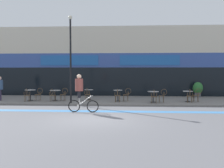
{
  "coord_description": "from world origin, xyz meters",
  "views": [
    {
      "loc": [
        1.67,
        -12.01,
        2.26
      ],
      "look_at": [
        0.49,
        6.25,
        1.32
      ],
      "focal_mm": 42.0,
      "sensor_mm": 36.0,
      "label": 1
    }
  ],
  "objects": [
    {
      "name": "storefront_facade",
      "position": [
        0.0,
        11.97,
        2.98
      ],
      "size": [
        40.0,
        4.06,
        5.99
      ],
      "color": "beige",
      "rests_on": "ground"
    },
    {
      "name": "cafe_chair_3_side",
      "position": [
        1.53,
        6.29,
        0.64
      ],
      "size": [
        0.59,
        0.43,
        0.9
      ],
      "rotation": [
        0.0,
        0.0,
        3.21
      ],
      "color": "#4C3823",
      "rests_on": "sidewalk_slab"
    },
    {
      "name": "planter_pot",
      "position": [
        7.21,
        9.38,
        0.78
      ],
      "size": [
        0.79,
        0.79,
        1.21
      ],
      "color": "#4C4C51",
      "rests_on": "sidewalk_slab"
    },
    {
      "name": "bistro_table_5",
      "position": [
        5.73,
        6.25,
        0.64
      ],
      "size": [
        0.69,
        0.69,
        0.73
      ],
      "color": "black",
      "rests_on": "sidewalk_slab"
    },
    {
      "name": "bistro_table_0",
      "position": [
        -5.34,
        6.13,
        0.67
      ],
      "size": [
        0.76,
        0.76,
        0.77
      ],
      "color": "black",
      "rests_on": "sidewalk_slab"
    },
    {
      "name": "cafe_chair_1_near",
      "position": [
        -3.58,
        5.62,
        0.64
      ],
      "size": [
        0.45,
        0.6,
        0.9
      ],
      "rotation": [
        0.0,
        0.0,
        1.45
      ],
      "color": "#4C3823",
      "rests_on": "sidewalk_slab"
    },
    {
      "name": "bistro_table_1",
      "position": [
        -3.57,
        6.24,
        0.66
      ],
      "size": [
        0.77,
        0.77,
        0.74
      ],
      "color": "black",
      "rests_on": "sidewalk_slab"
    },
    {
      "name": "cafe_chair_1_side",
      "position": [
        -2.94,
        6.24,
        0.64
      ],
      "size": [
        0.58,
        0.41,
        0.9
      ],
      "rotation": [
        0.0,
        0.0,
        3.12
      ],
      "color": "#4C3823",
      "rests_on": "sidewalk_slab"
    },
    {
      "name": "cafe_chair_3_near",
      "position": [
        0.9,
        5.66,
        0.64
      ],
      "size": [
        0.41,
        0.58,
        0.9
      ],
      "rotation": [
        0.0,
        0.0,
        1.54
      ],
      "color": "#4C3823",
      "rests_on": "sidewalk_slab"
    },
    {
      "name": "bike_lane_stripe",
      "position": [
        0.0,
        2.31,
        0.0
      ],
      "size": [
        36.0,
        0.7,
        0.01
      ],
      "primitive_type": "cube",
      "color": "#3D7AB7",
      "rests_on": "ground"
    },
    {
      "name": "cafe_chair_4_side",
      "position": [
        3.93,
        5.66,
        0.64
      ],
      "size": [
        0.59,
        0.43,
        0.9
      ],
      "rotation": [
        0.0,
        0.0,
        3.07
      ],
      "color": "#4C3823",
      "rests_on": "sidewalk_slab"
    },
    {
      "name": "bistro_table_4",
      "position": [
        3.3,
        5.67,
        0.65
      ],
      "size": [
        0.77,
        0.77,
        0.74
      ],
      "color": "black",
      "rests_on": "sidewalk_slab"
    },
    {
      "name": "ground_plane",
      "position": [
        0.0,
        0.0,
        0.0
      ],
      "size": [
        120.0,
        120.0,
        0.0
      ],
      "primitive_type": "plane",
      "color": "#5B5B60"
    },
    {
      "name": "cafe_chair_5_near",
      "position": [
        5.72,
        5.62,
        0.64
      ],
      "size": [
        0.45,
        0.6,
        0.9
      ],
      "rotation": [
        0.0,
        0.0,
        1.45
      ],
      "color": "#4C3823",
      "rests_on": "sidewalk_slab"
    },
    {
      "name": "bistro_table_3",
      "position": [
        0.9,
        6.29,
        0.66
      ],
      "size": [
        0.62,
        0.62,
        0.77
      ],
      "color": "black",
      "rests_on": "sidewalk_slab"
    },
    {
      "name": "cafe_chair_4_near",
      "position": [
        3.3,
        5.04,
        0.64
      ],
      "size": [
        0.42,
        0.59,
        0.9
      ],
      "rotation": [
        0.0,
        0.0,
        1.51
      ],
      "color": "#4C3823",
      "rests_on": "sidewalk_slab"
    },
    {
      "name": "cafe_chair_0_near",
      "position": [
        -5.33,
        5.5,
        0.64
      ],
      "size": [
        0.46,
        0.6,
        0.9
      ],
      "rotation": [
        0.0,
        0.0,
        1.72
      ],
      "color": "#4C3823",
      "rests_on": "sidewalk_slab"
    },
    {
      "name": "pedestrian_near_end",
      "position": [
        -7.55,
        6.12,
        1.14
      ],
      "size": [
        0.52,
        0.52,
        1.71
      ],
      "rotation": [
        0.0,
        0.0,
        3.35
      ],
      "color": "#382D47",
      "rests_on": "sidewalk_slab"
    },
    {
      "name": "cafe_chair_5_side",
      "position": [
        6.35,
        6.24,
        0.64
      ],
      "size": [
        0.59,
        0.43,
        0.9
      ],
      "rotation": [
        0.0,
        0.0,
        3.05
      ],
      "color": "#4C3823",
      "rests_on": "sidewalk_slab"
    },
    {
      "name": "cafe_chair_0_side",
      "position": [
        -4.71,
        6.12,
        0.64
      ],
      "size": [
        0.59,
        0.42,
        0.9
      ],
      "rotation": [
        0.0,
        0.0,
        3.09
      ],
      "color": "#4C3823",
      "rests_on": "sidewalk_slab"
    },
    {
      "name": "bistro_table_2",
      "position": [
        -1.25,
        6.91,
        0.65
      ],
      "size": [
        0.64,
        0.64,
        0.75
      ],
      "color": "black",
      "rests_on": "sidewalk_slab"
    },
    {
      "name": "sidewalk_slab",
      "position": [
        0.0,
        7.25,
        0.06
      ],
      "size": [
        40.0,
        5.5,
        0.12
      ],
      "primitive_type": "cube",
      "color": "slate",
      "rests_on": "ground"
    },
    {
      "name": "cyclist_0",
      "position": [
        -0.96,
        1.96,
        1.2
      ],
      "size": [
        1.68,
        0.49,
        2.06
      ],
      "rotation": [
        0.0,
        0.0,
        -0.04
      ],
      "color": "black",
      "rests_on": "ground"
    },
    {
      "name": "cafe_chair_2_near",
      "position": [
        -1.26,
        6.29,
        0.64
      ],
      "size": [
        0.45,
        0.6,
        0.9
      ],
      "rotation": [
        0.0,
        0.0,
        1.44
      ],
      "color": "#4C3823",
      "rests_on": "sidewalk_slab"
    },
    {
      "name": "lamp_post",
      "position": [
        -2.16,
        5.04,
        3.4
      ],
      "size": [
        0.26,
        0.26,
        5.73
      ],
      "color": "black",
      "rests_on": "sidewalk_slab"
    }
  ]
}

